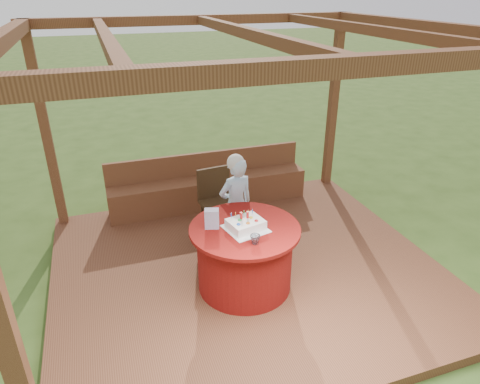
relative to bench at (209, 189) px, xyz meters
name	(u,v)px	position (x,y,z in m)	size (l,w,h in m)	color
ground	(247,274)	(0.00, -1.72, -0.38)	(60.00, 60.00, 0.00)	#324D19
deck	(247,270)	(0.00, -1.72, -0.32)	(4.50, 4.00, 0.12)	brown
pergola	(248,74)	(0.00, -1.72, 2.02)	(4.50, 4.00, 2.72)	brown
bench	(209,189)	(0.00, 0.00, 0.00)	(3.00, 0.42, 0.80)	brown
table	(245,257)	(-0.15, -2.06, 0.12)	(1.19, 1.19, 0.75)	maroon
chair	(217,198)	(-0.10, -0.83, 0.25)	(0.50, 0.50, 0.91)	#392412
elderly_woman	(236,203)	(0.01, -1.29, 0.39)	(0.50, 0.38, 1.29)	#A7D7F8
birthday_cake	(246,224)	(-0.15, -2.09, 0.54)	(0.48, 0.48, 0.18)	white
gift_bag	(212,219)	(-0.48, -1.94, 0.60)	(0.15, 0.10, 0.21)	#C680AC
drinking_glass	(255,239)	(-0.16, -2.39, 0.54)	(0.10, 0.10, 0.10)	silver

